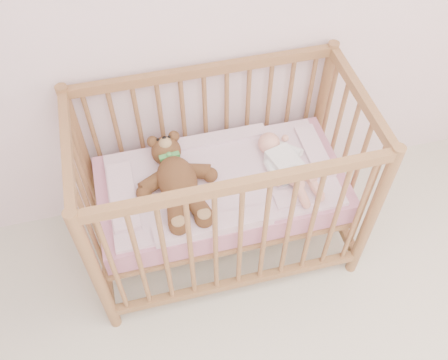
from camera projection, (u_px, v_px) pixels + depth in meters
name	position (u px, v px, depth m)	size (l,w,h in m)	color
crib	(222.00, 187.00, 2.49)	(1.36, 0.76, 1.00)	olive
mattress	(222.00, 189.00, 2.51)	(1.22, 0.62, 0.13)	#CA7D95
blanket	(222.00, 180.00, 2.45)	(1.10, 0.58, 0.06)	#F1A6C4
baby	(285.00, 161.00, 2.42)	(0.24, 0.49, 0.12)	white
teddy_bear	(177.00, 181.00, 2.34)	(0.41, 0.59, 0.16)	brown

